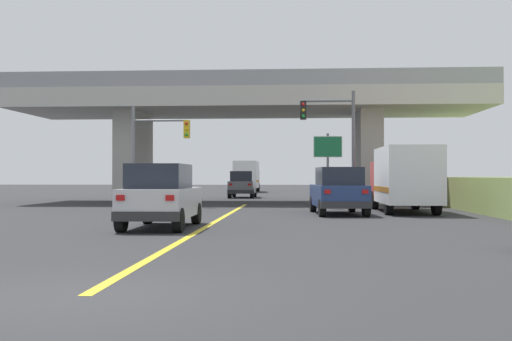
% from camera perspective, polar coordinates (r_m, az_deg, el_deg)
% --- Properties ---
extents(ground, '(160.00, 160.00, 0.00)m').
position_cam_1_polar(ground, '(39.37, -0.61, -2.91)').
color(ground, '#2B2B2D').
extents(overpass_bridge, '(28.65, 8.18, 7.67)m').
position_cam_1_polar(overpass_bridge, '(39.53, -0.61, 5.11)').
color(overpass_bridge, '#B7B5AD').
rests_on(overpass_bridge, ground).
extents(lane_divider_stripe, '(0.20, 27.73, 0.01)m').
position_cam_1_polar(lane_divider_stripe, '(22.53, -3.78, -4.68)').
color(lane_divider_stripe, yellow).
rests_on(lane_divider_stripe, ground).
extents(suv_lead, '(1.95, 4.45, 2.02)m').
position_cam_1_polar(suv_lead, '(20.03, -8.63, -2.31)').
color(suv_lead, silver).
rests_on(suv_lead, ground).
extents(suv_crossing, '(2.36, 4.82, 2.02)m').
position_cam_1_polar(suv_crossing, '(27.14, 7.49, -1.84)').
color(suv_crossing, navy).
rests_on(suv_crossing, ground).
extents(box_truck, '(2.33, 6.86, 2.92)m').
position_cam_1_polar(box_truck, '(29.22, 13.32, -0.67)').
color(box_truck, red).
rests_on(box_truck, ground).
extents(sedan_oncoming, '(1.92, 4.51, 2.02)m').
position_cam_1_polar(sedan_oncoming, '(47.93, -1.23, -1.27)').
color(sedan_oncoming, slate).
rests_on(sedan_oncoming, ground).
extents(traffic_signal_nearside, '(2.82, 0.36, 6.02)m').
position_cam_1_polar(traffic_signal_nearside, '(32.55, 7.30, 3.42)').
color(traffic_signal_nearside, '#56595E').
rests_on(traffic_signal_nearside, ground).
extents(traffic_signal_farside, '(3.18, 0.36, 5.45)m').
position_cam_1_polar(traffic_signal_farside, '(34.27, -9.37, 2.45)').
color(traffic_signal_farside, slate).
rests_on(traffic_signal_farside, ground).
extents(highway_sign, '(1.65, 0.17, 4.11)m').
position_cam_1_polar(highway_sign, '(36.37, 6.54, 1.63)').
color(highway_sign, slate).
rests_on(highway_sign, ground).
extents(semi_truck_distant, '(2.33, 7.19, 3.16)m').
position_cam_1_polar(semi_truck_distant, '(64.68, -0.84, -0.50)').
color(semi_truck_distant, silver).
rests_on(semi_truck_distant, ground).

